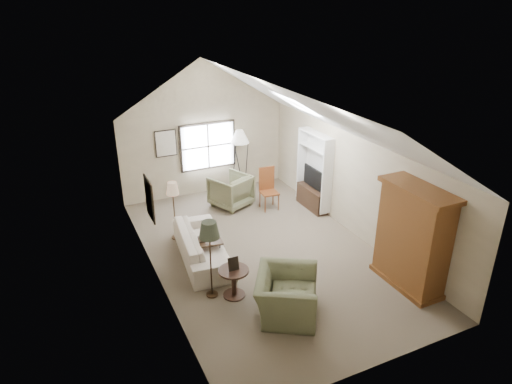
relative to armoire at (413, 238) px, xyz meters
name	(u,v)px	position (x,y,z in m)	size (l,w,h in m)	color
room_shell	(264,120)	(-2.18, 2.40, 2.11)	(5.01, 8.01, 4.00)	#6E5E4E
window	(208,146)	(-2.08, 6.36, 0.35)	(1.72, 0.08, 1.42)	black
skylight	(297,104)	(-0.88, 3.30, 2.12)	(0.80, 1.20, 0.52)	white
wall_art	(158,170)	(-4.06, 4.34, 0.63)	(1.97, 3.71, 0.88)	black
armoire	(413,238)	(0.00, 0.00, 0.00)	(0.60, 1.50, 2.20)	brown
tv_alcove	(314,170)	(0.16, 4.00, 0.05)	(0.32, 1.30, 2.10)	white
media_console	(312,198)	(0.14, 4.00, -0.80)	(0.34, 1.18, 0.60)	#382316
tv_panel	(313,178)	(0.14, 4.00, -0.18)	(0.05, 0.90, 0.55)	black
sofa	(203,245)	(-3.55, 2.75, -0.74)	(2.45, 0.96, 0.71)	beige
armchair_near	(286,295)	(-2.76, 0.23, -0.68)	(1.28, 1.12, 0.84)	#616748
armchair_far	(231,191)	(-1.88, 5.11, -0.64)	(0.99, 1.02, 0.92)	#70714F
coffee_table	(202,250)	(-3.57, 2.75, -0.87)	(0.90, 0.50, 0.46)	#352415
bowl	(202,240)	(-3.57, 2.75, -0.61)	(0.22, 0.22, 0.05)	#362116
side_table	(234,283)	(-3.45, 1.15, -0.79)	(0.61, 0.61, 0.61)	#372016
side_chair	(269,189)	(-0.98, 4.47, -0.51)	(0.46, 0.46, 1.19)	brown
tripod_lamp	(240,160)	(-1.17, 6.10, -0.14)	(0.56, 0.56, 1.93)	silver
dark_lamp	(211,259)	(-3.85, 1.35, -0.25)	(0.41, 0.41, 1.71)	#292E20
tan_lamp	(174,210)	(-3.85, 3.95, -0.33)	(0.31, 0.31, 1.53)	tan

